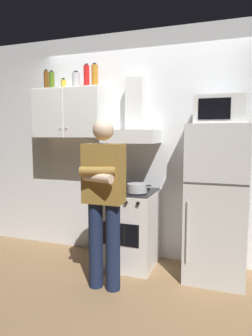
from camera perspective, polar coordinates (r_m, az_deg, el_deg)
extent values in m
plane|color=olive|center=(3.48, 0.00, -19.19)|extent=(7.00, 7.00, 0.00)
cube|color=white|center=(3.71, 3.08, 4.03)|extent=(4.80, 0.10, 2.70)
cube|color=white|center=(3.85, -10.28, 9.98)|extent=(0.90, 0.34, 0.60)
cube|color=white|center=(3.81, -14.59, 9.91)|extent=(0.43, 0.01, 0.58)
cube|color=white|center=(3.59, -8.51, 10.29)|extent=(0.43, 0.01, 0.58)
sphere|color=#B2B2B7|center=(3.70, -12.22, 7.30)|extent=(0.02, 0.02, 0.02)
sphere|color=#B2B2B7|center=(3.66, -11.14, 7.34)|extent=(0.02, 0.02, 0.02)
cube|color=white|center=(3.56, 0.59, -11.23)|extent=(0.60, 0.60, 0.85)
cube|color=black|center=(3.45, 0.59, -4.40)|extent=(0.59, 0.59, 0.01)
cube|color=black|center=(3.28, -1.16, -12.33)|extent=(0.42, 0.01, 0.24)
cylinder|color=black|center=(3.38, -2.15, -4.41)|extent=(0.16, 0.16, 0.01)
cylinder|color=black|center=(3.30, 2.07, -4.69)|extent=(0.16, 0.16, 0.01)
cylinder|color=black|center=(3.60, -0.75, -3.75)|extent=(0.16, 0.16, 0.01)
cylinder|color=black|center=(3.52, 3.23, -3.98)|extent=(0.16, 0.16, 0.01)
cylinder|color=black|center=(3.25, -4.55, -6.10)|extent=(0.04, 0.02, 0.04)
cylinder|color=black|center=(3.20, -2.41, -6.28)|extent=(0.04, 0.02, 0.04)
cylinder|color=black|center=(3.15, -0.03, -6.47)|extent=(0.04, 0.02, 0.04)
cylinder|color=black|center=(3.11, 2.24, -6.64)|extent=(0.04, 0.02, 0.04)
cube|color=white|center=(3.47, 1.03, 5.95)|extent=(0.60, 0.44, 0.15)
cube|color=white|center=(3.62, 1.76, 11.91)|extent=(0.20, 0.16, 0.60)
cube|color=silver|center=(3.29, 16.56, -6.19)|extent=(0.60, 0.60, 1.60)
cube|color=#4C4C4C|center=(2.95, 16.41, -2.87)|extent=(0.59, 0.01, 0.01)
cylinder|color=silver|center=(3.07, 11.35, -11.60)|extent=(0.02, 0.02, 0.60)
cube|color=silver|center=(3.24, 17.11, 10.33)|extent=(0.48, 0.36, 0.28)
cube|color=black|center=(3.06, 16.21, 10.62)|extent=(0.30, 0.01, 0.20)
cylinder|color=#192342|center=(3.08, -5.68, -14.10)|extent=(0.14, 0.14, 0.85)
cylinder|color=#192342|center=(3.01, -2.47, -14.55)|extent=(0.14, 0.14, 0.85)
cube|color=olive|center=(2.87, -4.20, -1.05)|extent=(0.38, 0.20, 0.56)
cylinder|color=olive|center=(2.74, -5.38, -0.57)|extent=(0.33, 0.17, 0.08)
cylinder|color=beige|center=(2.75, -5.36, -1.81)|extent=(0.33, 0.17, 0.08)
sphere|color=beige|center=(2.85, -4.27, 7.16)|extent=(0.20, 0.20, 0.20)
cylinder|color=#B7BABF|center=(3.29, 2.07, -3.76)|extent=(0.22, 0.22, 0.10)
cylinder|color=black|center=(3.32, -0.11, -3.06)|extent=(0.05, 0.01, 0.01)
cylinder|color=black|center=(3.25, 4.31, -3.30)|extent=(0.05, 0.01, 0.01)
cylinder|color=brown|center=(4.09, -14.68, 15.53)|extent=(0.06, 0.06, 0.23)
cylinder|color=black|center=(4.11, -14.74, 17.26)|extent=(0.03, 0.03, 0.02)
cylinder|color=#B2B5BA|center=(3.89, -9.32, 15.81)|extent=(0.10, 0.10, 0.19)
cylinder|color=black|center=(3.91, -9.35, 17.31)|extent=(0.05, 0.05, 0.02)
cylinder|color=red|center=(3.84, -7.40, 16.55)|extent=(0.07, 0.07, 0.27)
cylinder|color=black|center=(3.87, -7.43, 18.63)|extent=(0.04, 0.04, 0.02)
cylinder|color=#4C6B19|center=(4.01, -13.73, 15.55)|extent=(0.07, 0.07, 0.21)
cylinder|color=black|center=(4.03, -13.77, 17.14)|extent=(0.04, 0.04, 0.02)
cylinder|color=gold|center=(3.90, -11.62, 15.10)|extent=(0.06, 0.06, 0.10)
cylinder|color=black|center=(3.91, -11.64, 15.99)|extent=(0.03, 0.03, 0.02)
cylinder|color=#B7721E|center=(3.77, -5.87, 16.70)|extent=(0.08, 0.08, 0.26)
cylinder|color=black|center=(3.80, -5.89, 18.78)|extent=(0.04, 0.04, 0.02)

